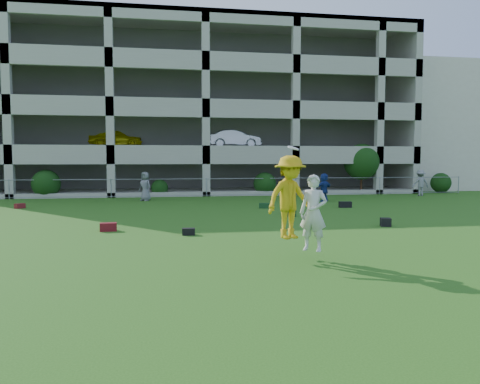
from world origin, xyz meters
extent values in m
plane|color=#235114|center=(0.00, 0.00, 0.00)|extent=(100.00, 100.00, 0.00)
cube|color=beige|center=(23.00, 28.00, 5.00)|extent=(16.00, 14.00, 10.00)
imported|color=slate|center=(-3.82, 16.42, 0.84)|extent=(0.97, 0.94, 1.68)
imported|color=navy|center=(6.30, 14.38, 0.81)|extent=(1.52, 1.22, 1.62)
imported|color=gray|center=(13.98, 17.20, 0.85)|extent=(1.13, 0.67, 1.71)
cube|color=#590F12|center=(-4.65, 4.89, 0.14)|extent=(0.57, 0.35, 0.28)
cube|color=black|center=(-2.04, 3.64, 0.11)|extent=(0.42, 0.28, 0.22)
cube|color=#153312|center=(2.42, 7.78, 0.13)|extent=(0.53, 0.39, 0.26)
cube|color=black|center=(5.07, 4.42, 0.15)|extent=(0.43, 0.43, 0.30)
cube|color=black|center=(6.17, 10.87, 0.15)|extent=(0.62, 0.34, 0.30)
cube|color=#53180E|center=(-9.76, 13.17, 0.12)|extent=(0.51, 0.52, 0.24)
cube|color=#133416|center=(2.11, 11.24, 0.12)|extent=(0.56, 0.42, 0.25)
imported|color=gold|center=(0.12, -0.52, 1.51)|extent=(1.45, 1.16, 1.97)
imported|color=silver|center=(0.68, -0.57, 1.14)|extent=(0.79, 0.74, 1.82)
cylinder|color=white|center=(0.21, -0.43, 2.67)|extent=(0.28, 0.27, 0.15)
cube|color=#9E998C|center=(0.00, 32.75, 6.00)|extent=(30.00, 0.50, 12.00)
cube|color=#9E998C|center=(14.75, 26.00, 6.00)|extent=(0.50, 14.00, 12.00)
cube|color=#9E998C|center=(0.00, 26.00, 11.85)|extent=(30.00, 14.00, 0.30)
cube|color=#9E998C|center=(0.00, 26.00, 0.15)|extent=(30.00, 14.00, 0.30)
cube|color=#9E998C|center=(0.00, 26.00, 3.15)|extent=(30.00, 14.00, 0.30)
cube|color=#9E998C|center=(0.00, 26.00, 6.15)|extent=(30.00, 14.00, 0.30)
cube|color=#9E998C|center=(0.00, 26.00, 9.15)|extent=(30.00, 14.00, 0.30)
cube|color=#9E998C|center=(0.00, 19.15, 2.55)|extent=(30.00, 0.30, 0.90)
cube|color=#9E998C|center=(0.00, 19.15, 5.55)|extent=(30.00, 0.30, 0.90)
cube|color=#9E998C|center=(0.00, 19.15, 8.55)|extent=(30.00, 0.30, 0.90)
cube|color=#9E998C|center=(0.00, 19.15, 11.55)|extent=(30.00, 0.30, 0.90)
cube|color=#9E998C|center=(-12.00, 19.25, 6.00)|extent=(0.50, 0.50, 12.00)
cube|color=#9E998C|center=(-6.00, 19.25, 6.00)|extent=(0.50, 0.50, 12.00)
cube|color=#9E998C|center=(0.00, 19.25, 6.00)|extent=(0.50, 0.50, 12.00)
cube|color=#9E998C|center=(6.00, 19.25, 6.00)|extent=(0.50, 0.50, 12.00)
cube|color=#9E998C|center=(12.00, 19.25, 6.00)|extent=(0.50, 0.50, 12.00)
cube|color=#605E59|center=(0.00, 28.00, 6.00)|extent=(29.00, 9.00, 11.60)
imported|color=yellow|center=(-6.07, 24.00, 3.96)|extent=(3.96, 1.79, 1.32)
imported|color=silver|center=(2.62, 24.00, 3.96)|extent=(4.02, 1.45, 1.32)
cylinder|color=gray|center=(-12.00, 19.00, 0.60)|extent=(0.06, 0.06, 1.20)
cylinder|color=gray|center=(-6.00, 19.00, 0.60)|extent=(0.06, 0.06, 1.20)
cylinder|color=gray|center=(0.00, 19.00, 0.60)|extent=(0.06, 0.06, 1.20)
cylinder|color=gray|center=(6.00, 19.00, 0.60)|extent=(0.06, 0.06, 1.20)
cylinder|color=gray|center=(12.00, 19.00, 0.60)|extent=(0.06, 0.06, 1.20)
cylinder|color=gray|center=(18.00, 19.00, 0.60)|extent=(0.06, 0.06, 1.20)
cylinder|color=gray|center=(0.00, 19.00, 1.15)|extent=(36.00, 0.04, 0.04)
cylinder|color=gray|center=(0.00, 19.00, 0.08)|extent=(36.00, 0.04, 0.04)
sphere|color=#163D11|center=(-10.00, 19.60, 0.88)|extent=(1.76, 1.76, 1.76)
sphere|color=#163D11|center=(-3.00, 19.60, 0.55)|extent=(1.10, 1.10, 1.10)
sphere|color=#163D11|center=(4.00, 19.60, 0.77)|extent=(1.54, 1.54, 1.54)
cylinder|color=#382314|center=(11.00, 19.80, 0.98)|extent=(0.16, 0.16, 1.96)
sphere|color=#163D11|center=(11.00, 19.80, 2.24)|extent=(2.52, 2.52, 2.52)
sphere|color=#163D11|center=(17.00, 19.60, 0.72)|extent=(1.43, 1.43, 1.43)
camera|label=1|loc=(-2.87, -11.17, 2.40)|focal=35.00mm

